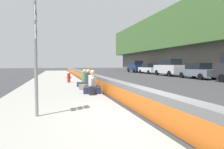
% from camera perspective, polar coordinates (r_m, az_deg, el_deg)
% --- Properties ---
extents(ground_plane, '(160.00, 160.00, 0.00)m').
position_cam_1_polar(ground_plane, '(5.56, 12.13, -13.47)').
color(ground_plane, '#353538').
rests_on(ground_plane, ground).
extents(sidewalk_strip, '(80.00, 4.40, 0.14)m').
position_cam_1_polar(sidewalk_strip, '(4.91, -17.24, -14.92)').
color(sidewalk_strip, gray).
rests_on(sidewalk_strip, ground_plane).
extents(jersey_barrier, '(76.00, 0.45, 0.85)m').
position_cam_1_polar(jersey_barrier, '(5.45, 12.15, -9.20)').
color(jersey_barrier, slate).
rests_on(jersey_barrier, ground_plane).
extents(route_sign_post, '(0.44, 0.09, 3.60)m').
position_cam_1_polar(route_sign_post, '(5.61, -22.03, 9.58)').
color(route_sign_post, gray).
rests_on(route_sign_post, sidewalk_strip).
extents(fire_hydrant, '(0.26, 0.46, 0.88)m').
position_cam_1_polar(fire_hydrant, '(15.38, -12.88, -0.67)').
color(fire_hydrant, red).
rests_on(fire_hydrant, sidewalk_strip).
extents(seated_person_foreground, '(0.89, 0.98, 1.16)m').
position_cam_1_polar(seated_person_foreground, '(9.51, -5.91, -3.40)').
color(seated_person_foreground, '#23284C').
rests_on(seated_person_foreground, sidewalk_strip).
extents(seated_person_middle, '(0.94, 1.02, 1.16)m').
position_cam_1_polar(seated_person_middle, '(10.78, -7.16, -2.64)').
color(seated_person_middle, '#706651').
rests_on(seated_person_middle, sidewalk_strip).
extents(seated_person_rear, '(0.89, 0.97, 1.12)m').
position_cam_1_polar(seated_person_rear, '(12.20, -8.24, -2.04)').
color(seated_person_rear, '#23284C').
rests_on(seated_person_rear, sidewalk_strip).
extents(backpack, '(0.32, 0.28, 0.40)m').
position_cam_1_polar(backpack, '(8.97, -6.12, -4.89)').
color(backpack, '#232328').
rests_on(backpack, sidewalk_strip).
extents(parked_car_third, '(4.55, 2.05, 1.71)m').
position_cam_1_polar(parked_car_third, '(22.56, 24.32, 1.01)').
color(parked_car_third, slate).
rests_on(parked_car_third, ground_plane).
extents(parked_car_fourth, '(4.85, 2.16, 2.28)m').
position_cam_1_polar(parked_car_fourth, '(26.89, 16.76, 2.13)').
color(parked_car_fourth, silver).
rests_on(parked_car_fourth, ground_plane).
extents(parked_car_midline, '(4.57, 2.08, 1.71)m').
position_cam_1_polar(parked_car_midline, '(32.27, 11.09, 1.78)').
color(parked_car_midline, silver).
rests_on(parked_car_midline, ground_plane).
extents(parked_car_far, '(4.86, 2.19, 2.28)m').
position_cam_1_polar(parked_car_far, '(37.26, 7.14, 2.47)').
color(parked_car_far, navy).
rests_on(parked_car_far, ground_plane).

